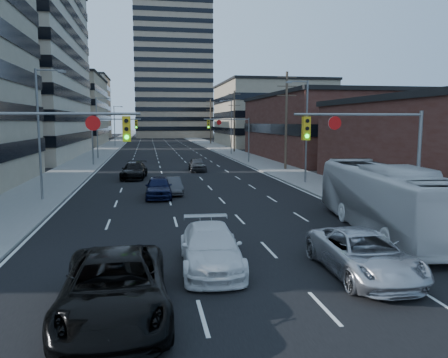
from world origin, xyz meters
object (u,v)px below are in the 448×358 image
black_pickup (114,287)px  transit_bus (385,199)px  sedan_blue (159,187)px  white_van (211,248)px  silver_suv (363,254)px

black_pickup → transit_bus: bearing=29.5°
transit_bus → sedan_blue: size_ratio=2.63×
white_van → silver_suv: (5.25, -1.72, 0.00)m
white_van → silver_suv: size_ratio=0.95×
black_pickup → white_van: bearing=47.3°
white_van → transit_bus: size_ratio=0.45×
sedan_blue → white_van: bearing=-83.0°
white_van → silver_suv: 5.52m
transit_bus → white_van: bearing=-151.1°
silver_suv → sedan_blue: silver_suv is taller
black_pickup → white_van: size_ratio=1.18×
white_van → sedan_blue: sedan_blue is taller
sedan_blue → transit_bus: bearing=-46.5°
white_van → silver_suv: bearing=-15.0°
transit_bus → sedan_blue: bearing=138.4°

